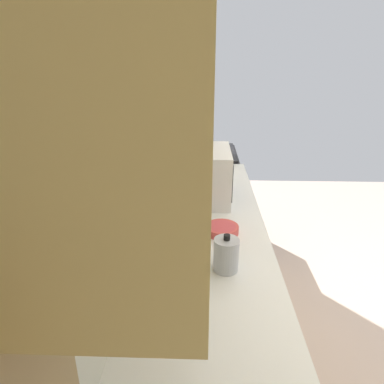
{
  "coord_description": "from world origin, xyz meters",
  "views": [
    {
      "loc": [
        -1.74,
        1.17,
        1.82
      ],
      "look_at": [
        -0.3,
        1.22,
        1.23
      ],
      "focal_mm": 31.76,
      "sensor_mm": 36.0,
      "label": 1
    }
  ],
  "objects_px": {
    "bowl": "(222,229)",
    "kettle": "(226,254)",
    "microwave": "(203,175)",
    "oven_range": "(204,195)"
  },
  "relations": [
    {
      "from": "kettle",
      "to": "oven_range",
      "type": "bearing_deg",
      "value": 2.85
    },
    {
      "from": "microwave",
      "to": "bowl",
      "type": "distance_m",
      "value": 0.5
    },
    {
      "from": "microwave",
      "to": "kettle",
      "type": "distance_m",
      "value": 0.81
    },
    {
      "from": "oven_range",
      "to": "kettle",
      "type": "height_order",
      "value": "oven_range"
    },
    {
      "from": "microwave",
      "to": "bowl",
      "type": "height_order",
      "value": "microwave"
    },
    {
      "from": "oven_range",
      "to": "kettle",
      "type": "distance_m",
      "value": 1.98
    },
    {
      "from": "bowl",
      "to": "microwave",
      "type": "bearing_deg",
      "value": 12.66
    },
    {
      "from": "bowl",
      "to": "kettle",
      "type": "xyz_separation_m",
      "value": [
        -0.33,
        0.0,
        0.05
      ]
    },
    {
      "from": "bowl",
      "to": "kettle",
      "type": "distance_m",
      "value": 0.34
    },
    {
      "from": "bowl",
      "to": "kettle",
      "type": "bearing_deg",
      "value": 180.0
    }
  ]
}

